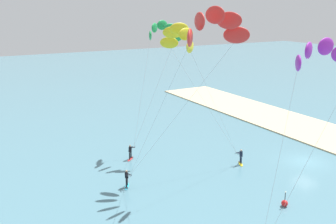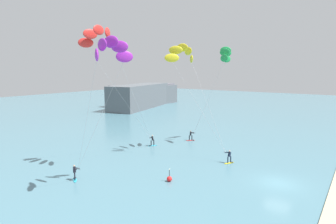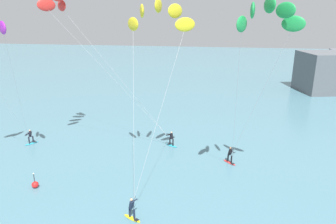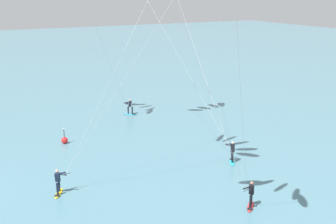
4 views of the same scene
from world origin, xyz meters
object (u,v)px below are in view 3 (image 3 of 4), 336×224
kitesurfer_mid_water (158,22)px  marker_buoy (35,184)px  kitesurfer_far_out (59,5)px  kitesurfer_nearshore (266,23)px

kitesurfer_mid_water → marker_buoy: kitesurfer_mid_water is taller
kitesurfer_far_out → kitesurfer_mid_water: bearing=-22.8°
kitesurfer_far_out → marker_buoy: bearing=-85.6°
kitesurfer_far_out → marker_buoy: (0.68, -8.79, -14.32)m
kitesurfer_nearshore → kitesurfer_mid_water: 8.37m
kitesurfer_mid_water → marker_buoy: size_ratio=10.90×
marker_buoy → kitesurfer_far_out: bearing=94.4°
kitesurfer_far_out → kitesurfer_nearshore: bearing=-19.6°
kitesurfer_mid_water → marker_buoy: (-9.72, -4.41, -12.96)m
kitesurfer_mid_water → kitesurfer_far_out: (-10.40, 4.38, 1.36)m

